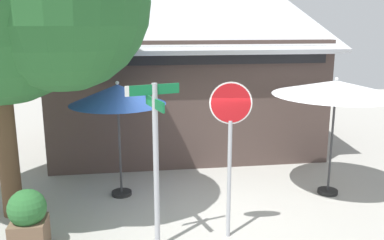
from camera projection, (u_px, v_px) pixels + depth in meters
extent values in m
cube|color=#9E9B93|center=(196.00, 212.00, 8.43)|extent=(28.00, 28.00, 0.10)
cube|color=#473833|center=(182.00, 91.00, 12.84)|extent=(7.32, 5.05, 3.29)
cube|color=#B7BABF|center=(182.00, 18.00, 12.19)|extent=(7.82, 5.53, 1.80)
cube|color=black|center=(194.00, 55.00, 10.07)|extent=(6.72, 0.16, 0.44)
cylinder|color=#A8AAB2|center=(156.00, 169.00, 6.72)|extent=(0.09, 0.09, 2.80)
cube|color=#116B38|center=(154.00, 89.00, 6.42)|extent=(0.79, 0.25, 0.16)
cube|color=#116B38|center=(155.00, 103.00, 6.47)|extent=(0.25, 0.79, 0.16)
cube|color=white|center=(127.00, 91.00, 6.24)|extent=(0.07, 0.05, 0.16)
cylinder|color=#A8AAB2|center=(229.00, 180.00, 7.16)|extent=(0.07, 0.07, 2.12)
cylinder|color=white|center=(231.00, 103.00, 6.85)|extent=(0.70, 0.14, 0.71)
cylinder|color=red|center=(231.00, 103.00, 6.85)|extent=(0.66, 0.15, 0.66)
cylinder|color=black|center=(122.00, 193.00, 9.16)|extent=(0.44, 0.44, 0.08)
cylinder|color=#333335|center=(120.00, 149.00, 8.93)|extent=(0.05, 0.05, 2.10)
cone|color=#2D56B7|center=(118.00, 94.00, 8.65)|extent=(2.02, 2.02, 0.41)
sphere|color=silver|center=(117.00, 83.00, 8.60)|extent=(0.08, 0.08, 0.08)
cylinder|color=black|center=(328.00, 191.00, 9.25)|extent=(0.44, 0.44, 0.08)
cylinder|color=#333335|center=(331.00, 144.00, 9.00)|extent=(0.05, 0.05, 2.28)
cone|color=white|center=(336.00, 88.00, 8.71)|extent=(2.66, 2.66, 0.30)
sphere|color=silver|center=(337.00, 79.00, 8.67)|extent=(0.08, 0.08, 0.08)
cylinder|color=brown|center=(7.00, 147.00, 7.92)|extent=(0.38, 0.38, 2.80)
sphere|color=#28602D|center=(60.00, 1.00, 6.93)|extent=(3.05, 3.05, 3.05)
cube|color=brown|center=(30.00, 235.00, 6.91)|extent=(0.57, 0.57, 0.53)
sphere|color=#28602D|center=(27.00, 208.00, 6.80)|extent=(0.63, 0.63, 0.63)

